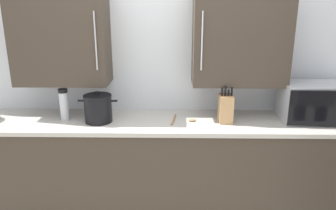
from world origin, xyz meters
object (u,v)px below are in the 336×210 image
(thermos_flask, at_px, (64,105))
(wooden_spoon, at_px, (182,120))
(microwave_oven, at_px, (314,102))
(stock_pot, at_px, (98,108))
(knife_block, at_px, (226,108))

(thermos_flask, bearing_deg, wooden_spoon, -0.05)
(thermos_flask, xyz_separation_m, wooden_spoon, (0.99, -0.00, -0.13))
(microwave_oven, distance_m, stock_pot, 1.80)
(stock_pot, distance_m, wooden_spoon, 0.71)
(microwave_oven, height_order, thermos_flask, microwave_oven)
(microwave_oven, distance_m, wooden_spoon, 1.11)
(knife_block, distance_m, stock_pot, 1.05)
(microwave_oven, xyz_separation_m, wooden_spoon, (-1.10, -0.04, -0.15))
(stock_pot, xyz_separation_m, wooden_spoon, (0.70, 0.03, -0.11))
(thermos_flask, distance_m, wooden_spoon, 1.00)
(stock_pot, bearing_deg, microwave_oven, 2.33)
(microwave_oven, height_order, stock_pot, microwave_oven)
(knife_block, distance_m, wooden_spoon, 0.37)
(knife_block, height_order, stock_pot, knife_block)
(knife_block, xyz_separation_m, thermos_flask, (-1.35, 0.02, 0.02))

